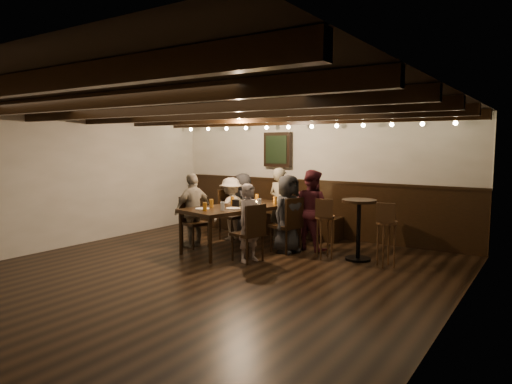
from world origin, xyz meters
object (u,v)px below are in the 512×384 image
Objects in this scene: chair_left_near at (232,224)px; person_bench_right at (311,210)px; person_bench_left at (243,204)px; bar_stool_right at (386,243)px; person_bench_centre at (280,204)px; person_left_near at (231,209)px; high_top_table at (359,220)px; bar_stool_left at (324,236)px; chair_left_far at (195,231)px; chair_right_far at (248,244)px; person_right_near at (288,214)px; person_left_far at (193,210)px; dining_table at (239,210)px; chair_right_near at (287,235)px; person_right_far at (250,223)px.

person_bench_right is at bearing 105.52° from chair_left_near.
person_bench_left is 3.33m from bar_stool_right.
person_bench_centre is 0.97m from person_left_near.
high_top_table is 0.99× the size of bar_stool_left.
chair_left_far is 0.99× the size of chair_right_far.
person_bench_right is (1.76, -0.39, 0.07)m from person_bench_left.
chair_left_near is at bearing 58.00° from chair_right_far.
chair_right_far is 0.98m from person_right_near.
person_left_far is at bearing 63.43° from person_bench_centre.
dining_table is 1.65× the size of person_right_near.
person_left_near is (-1.24, 1.20, 0.33)m from chair_right_far.
chair_right_near is 1.03m from person_bench_centre.
person_right_far is 1.25× the size of bar_stool_left.
person_right_near reaches higher than person_left_near.
bar_stool_left is at bearing 93.09° from chair_left_near.
person_left_near reaches higher than chair_right_far.
person_left_far is at bearing -165.79° from high_top_table.
person_right_far is at bearing 59.04° from person_left_near.
chair_left_far is at bearing 64.38° from person_bench_centre.
bar_stool_left is at bearing 148.79° from person_bench_right.
person_bench_centre reaches higher than high_top_table.
person_bench_right reaches higher than bar_stool_left.
chair_left_near reaches higher than chair_right_near.
chair_left_near is 0.77× the size of person_bench_left.
person_left_far is at bearing 90.00° from chair_right_far.
person_right_near is 1.22m from high_top_table.
person_bench_right reaches higher than chair_right_far.
person_left_near is (-1.44, 0.32, 0.32)m from chair_right_near.
high_top_table is (1.43, 1.04, 0.36)m from chair_right_far.
person_left_near is at bearing 38.66° from person_bench_centre.
person_bench_centre is 1.42× the size of bar_stool_left.
person_bench_right is 1.36m from person_right_far.
high_top_table is at bearing 99.23° from chair_left_near.
person_right_far is at bearing 116.57° from person_bench_centre.
chair_right_near is at bearing -0.04° from chair_right_far.
high_top_table is (1.24, 0.16, 0.35)m from chair_right_near.
person_left_far is at bearing 120.96° from person_right_near.
bar_stool_left is (2.37, 0.52, -0.30)m from person_left_far.
high_top_table is at bearing -40.76° from person_right_far.
person_right_far is 2.12m from bar_stool_right.
dining_table is 2.32× the size of chair_right_near.
person_right_far is at bearing 90.00° from chair_left_far.
person_left_far reaches higher than chair_right_near.
chair_right_near is 1.77m from person_left_far.
bar_stool_left is at bearing -157.60° from high_top_table.
person_bench_centre is 1.14× the size of person_right_far.
dining_table is at bearing 122.00° from chair_right_near.
chair_right_near is at bearing 90.00° from chair_left_near.
high_top_table is at bearing 178.54° from person_bench_right.
chair_right_near is 0.97× the size of high_top_table.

